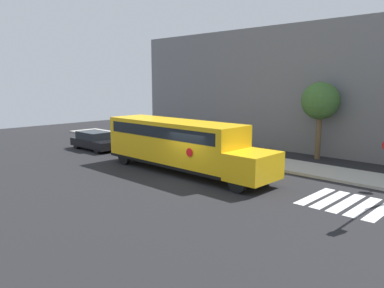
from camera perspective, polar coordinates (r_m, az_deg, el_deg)
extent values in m
plane|color=black|center=(19.73, -0.42, -5.57)|extent=(60.00, 60.00, 0.00)
cube|color=#B2ADA3|center=(24.65, 10.21, -2.48)|extent=(44.00, 3.00, 0.15)
cube|color=slate|center=(29.77, 17.52, 8.06)|extent=(32.00, 4.00, 9.21)
cube|color=white|center=(17.98, 18.30, -7.55)|extent=(0.50, 3.20, 0.01)
cube|color=white|center=(17.71, 20.35, -7.93)|extent=(0.50, 3.20, 0.01)
cube|color=white|center=(17.46, 22.47, -8.31)|extent=(0.50, 3.20, 0.01)
cube|color=white|center=(17.24, 24.65, -8.69)|extent=(0.50, 3.20, 0.01)
cube|color=white|center=(17.04, 26.90, -9.06)|extent=(0.50, 3.20, 0.01)
cube|color=yellow|center=(21.69, -2.77, 0.34)|extent=(9.14, 2.50, 2.46)
cube|color=yellow|center=(18.23, 9.31, -3.34)|extent=(1.95, 2.50, 1.33)
cube|color=black|center=(21.90, -2.75, -2.63)|extent=(9.14, 2.54, 0.16)
cube|color=black|center=(21.59, -2.79, 2.13)|extent=(8.41, 2.53, 0.64)
cylinder|color=red|center=(19.05, -0.40, -1.30)|extent=(0.44, 0.02, 0.44)
cylinder|color=black|center=(19.30, 10.85, -4.55)|extent=(1.00, 0.30, 1.00)
cylinder|color=black|center=(17.58, 6.98, -5.83)|extent=(1.00, 0.30, 1.00)
cylinder|color=black|center=(25.08, -6.24, -1.19)|extent=(1.00, 0.30, 1.00)
cylinder|color=black|center=(23.79, -10.24, -1.88)|extent=(1.00, 0.30, 1.00)
cube|color=black|center=(29.41, -14.43, 0.16)|extent=(4.42, 1.87, 0.58)
cube|color=#1E2328|center=(29.55, -14.74, 1.31)|extent=(2.47, 1.72, 0.56)
cylinder|color=black|center=(28.67, -11.49, -0.35)|extent=(0.64, 0.22, 0.64)
cylinder|color=black|center=(27.79, -14.25, -0.76)|extent=(0.64, 0.22, 0.64)
cylinder|color=black|center=(31.08, -14.55, 0.29)|extent=(0.64, 0.22, 0.64)
cylinder|color=black|center=(30.28, -17.17, -0.07)|extent=(0.64, 0.22, 0.64)
cylinder|color=brown|center=(26.26, 18.70, 1.21)|extent=(0.36, 0.36, 3.15)
sphere|color=#3D662D|center=(26.05, 18.97, 6.25)|extent=(2.46, 2.46, 2.46)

